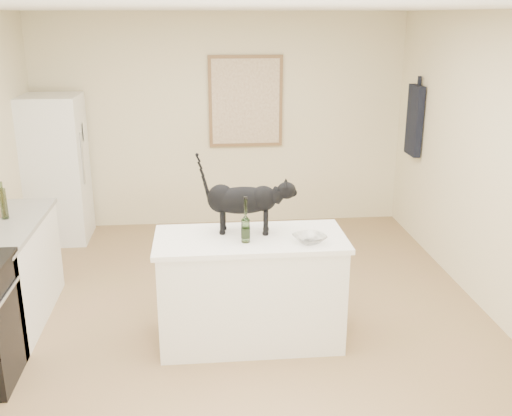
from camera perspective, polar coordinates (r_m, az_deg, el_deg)
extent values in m
plane|color=#936E4E|center=(5.23, -1.83, -11.29)|extent=(5.50, 5.50, 0.00)
plane|color=white|center=(4.56, -2.17, 18.53)|extent=(5.50, 5.50, 0.00)
plane|color=beige|center=(7.41, -3.34, 8.21)|extent=(4.50, 0.00, 4.50)
plane|color=beige|center=(2.21, 2.70, -16.61)|extent=(4.50, 0.00, 4.50)
plane|color=beige|center=(5.35, 22.84, 2.99)|extent=(0.00, 5.50, 5.50)
cube|color=white|center=(4.86, -0.54, -7.96)|extent=(1.44, 0.67, 0.86)
cube|color=white|center=(4.68, -0.55, -3.00)|extent=(1.50, 0.70, 0.04)
cube|color=white|center=(5.56, -22.71, -5.99)|extent=(0.60, 1.40, 0.86)
cube|color=gray|center=(5.40, -23.28, -1.61)|extent=(0.62, 1.44, 0.04)
cube|color=white|center=(7.31, -18.64, 3.53)|extent=(0.68, 0.68, 1.70)
cube|color=brown|center=(7.36, -0.99, 10.14)|extent=(0.90, 0.03, 1.10)
cube|color=beige|center=(7.35, -0.98, 10.12)|extent=(0.82, 0.00, 1.02)
cube|color=black|center=(7.14, 14.91, 8.08)|extent=(0.08, 0.34, 0.80)
cylinder|color=#2B5421|center=(4.51, -1.01, -1.39)|extent=(0.08, 0.08, 0.32)
imported|color=white|center=(4.57, 5.14, -2.93)|extent=(0.31, 0.31, 0.06)
cube|color=white|center=(7.22, -16.16, 7.02)|extent=(0.04, 0.16, 0.20)
cylinder|color=brown|center=(5.54, -23.18, 0.54)|extent=(0.06, 0.06, 0.26)
cylinder|color=#1D4416|center=(5.48, -22.96, 0.38)|extent=(0.06, 0.06, 0.27)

